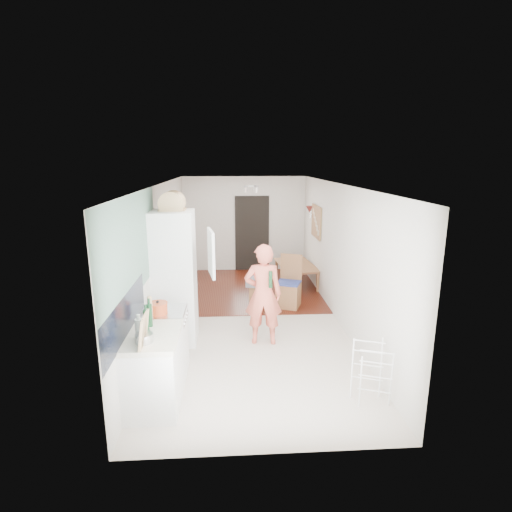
{
  "coord_description": "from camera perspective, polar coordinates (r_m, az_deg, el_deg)",
  "views": [
    {
      "loc": [
        -0.35,
        -6.95,
        2.91
      ],
      "look_at": [
        0.1,
        0.2,
        1.18
      ],
      "focal_mm": 28.0,
      "sensor_mm": 36.0,
      "label": 1
    }
  ],
  "objects": [
    {
      "name": "bottle_c",
      "position": [
        4.83,
        -16.34,
        -9.91
      ],
      "size": [
        0.12,
        0.12,
        0.23
      ],
      "primitive_type": "cylinder",
      "rotation": [
        0.0,
        0.0,
        0.3
      ],
      "color": "silver",
      "rests_on": "worktop"
    },
    {
      "name": "wall_sconce",
      "position": [
        9.76,
        7.65,
        6.63
      ],
      "size": [
        0.18,
        0.18,
        0.16
      ],
      "primitive_type": "cone",
      "color": "maroon",
      "rests_on": "room_shell"
    },
    {
      "name": "fridge_housing",
      "position": [
        6.51,
        -11.57,
        -3.11
      ],
      "size": [
        0.66,
        0.66,
        2.15
      ],
      "primitive_type": "cube",
      "color": "white",
      "rests_on": "room_shell"
    },
    {
      "name": "fridge_interior",
      "position": [
        6.35,
        -9.01,
        1.02
      ],
      "size": [
        0.02,
        0.52,
        0.66
      ],
      "primitive_type": "cube",
      "color": "white",
      "rests_on": "room_shell"
    },
    {
      "name": "base_cabinet",
      "position": [
        5.14,
        -14.28,
        -15.74
      ],
      "size": [
        0.6,
        0.9,
        0.86
      ],
      "primitive_type": "cube",
      "color": "white",
      "rests_on": "room_shell"
    },
    {
      "name": "floor",
      "position": [
        7.55,
        -0.65,
        -9.12
      ],
      "size": [
        3.2,
        7.0,
        0.01
      ],
      "primitive_type": "cube",
      "color": "#C1B3A2",
      "rests_on": "ground"
    },
    {
      "name": "held_bottle",
      "position": [
        6.16,
        2.08,
        -3.36
      ],
      "size": [
        0.06,
        0.06,
        0.26
      ],
      "primitive_type": "cylinder",
      "color": "#143B1D",
      "rests_on": "person"
    },
    {
      "name": "person",
      "position": [
        6.34,
        1.03,
        -4.25
      ],
      "size": [
        0.75,
        0.52,
        1.95
      ],
      "primitive_type": "imported",
      "rotation": [
        0.0,
        0.0,
        3.06
      ],
      "color": "#E46551",
      "rests_on": "floor"
    },
    {
      "name": "wood_floor_overlay",
      "position": [
        9.28,
        -1.25,
        -4.67
      ],
      "size": [
        3.2,
        3.3,
        0.01
      ],
      "primitive_type": "cube",
      "color": "#4F2111",
      "rests_on": "room_shell"
    },
    {
      "name": "stool",
      "position": [
        8.26,
        0.17,
        -5.5
      ],
      "size": [
        0.35,
        0.35,
        0.42
      ],
      "primitive_type": null,
      "rotation": [
        0.0,
        0.0,
        -0.09
      ],
      "color": "brown",
      "rests_on": "floor"
    },
    {
      "name": "bottle_b",
      "position": [
        5.1,
        -14.95,
        -8.19
      ],
      "size": [
        0.08,
        0.08,
        0.29
      ],
      "primitive_type": "cylinder",
      "rotation": [
        0.0,
        0.0,
        -0.16
      ],
      "color": "#143B1D",
      "rests_on": "worktop"
    },
    {
      "name": "chopping_boards",
      "position": [
        4.57,
        -15.76,
        -10.2
      ],
      "size": [
        0.09,
        0.28,
        0.38
      ],
      "primitive_type": null,
      "rotation": [
        0.0,
        0.0,
        0.17
      ],
      "color": "tan",
      "rests_on": "worktop"
    },
    {
      "name": "pepper_mill_back",
      "position": [
        5.39,
        -14.85,
        -7.41
      ],
      "size": [
        0.07,
        0.07,
        0.21
      ],
      "primitive_type": "cylinder",
      "rotation": [
        0.0,
        0.0,
        -0.27
      ],
      "color": "tan",
      "rests_on": "worktop"
    },
    {
      "name": "fridge_door",
      "position": [
        6.04,
        -6.43,
        0.45
      ],
      "size": [
        0.14,
        0.56,
        0.7
      ],
      "primitive_type": "cube",
      "rotation": [
        0.0,
        0.0,
        -1.4
      ],
      "color": "white",
      "rests_on": "room_shell"
    },
    {
      "name": "dining_table",
      "position": [
        9.58,
        5.87,
        -2.85
      ],
      "size": [
        0.81,
        1.29,
        0.43
      ],
      "primitive_type": "imported",
      "rotation": [
        0.0,
        0.0,
        1.68
      ],
      "color": "brown",
      "rests_on": "floor"
    },
    {
      "name": "room_shell",
      "position": [
        7.16,
        -0.68,
        0.15
      ],
      "size": [
        3.2,
        7.0,
        2.5
      ],
      "primitive_type": null,
      "color": "silver",
      "rests_on": "ground"
    },
    {
      "name": "dining_chair",
      "position": [
        8.04,
        4.68,
        -3.72
      ],
      "size": [
        0.58,
        0.58,
        1.06
      ],
      "primitive_type": null,
      "rotation": [
        0.0,
        0.0,
        -0.38
      ],
      "color": "brown",
      "rests_on": "floor"
    },
    {
      "name": "red_casserole",
      "position": [
        5.49,
        -13.84,
        -7.26
      ],
      "size": [
        0.28,
        0.28,
        0.15
      ],
      "primitive_type": "cylinder",
      "rotation": [
        0.0,
        0.0,
        -0.09
      ],
      "color": "#C8461F",
      "rests_on": "cooker_top"
    },
    {
      "name": "bread_bin",
      "position": [
        6.37,
        -11.87,
        7.38
      ],
      "size": [
        0.43,
        0.41,
        0.21
      ],
      "primitive_type": null,
      "rotation": [
        0.0,
        0.0,
        -0.07
      ],
      "color": "tan",
      "rests_on": "fridge_housing"
    },
    {
      "name": "steel_pan",
      "position": [
        4.73,
        -15.66,
        -11.21
      ],
      "size": [
        0.24,
        0.24,
        0.1
      ],
      "primitive_type": "cylinder",
      "rotation": [
        0.0,
        0.0,
        -0.21
      ],
      "color": "#BDBDBF",
      "rests_on": "worktop"
    },
    {
      "name": "pinboard_frame",
      "position": [
        9.16,
        8.55,
        4.88
      ],
      "size": [
        0.0,
        0.94,
        0.74
      ],
      "primitive_type": "cube",
      "color": "brown",
      "rests_on": "room_shell"
    },
    {
      "name": "range_cooker",
      "position": [
        5.79,
        -12.94,
        -12.05
      ],
      "size": [
        0.6,
        0.6,
        0.88
      ],
      "primitive_type": "cube",
      "color": "white",
      "rests_on": "room_shell"
    },
    {
      "name": "worktop",
      "position": [
        4.94,
        -14.6,
        -11.07
      ],
      "size": [
        0.62,
        0.92,
        0.06
      ],
      "primitive_type": "cube",
      "color": "white",
      "rests_on": "room_shell"
    },
    {
      "name": "tile_splashback",
      "position": [
        4.9,
        -18.09,
        -8.21
      ],
      "size": [
        0.02,
        1.9,
        0.5
      ],
      "primitive_type": "cube",
      "color": "black",
      "rests_on": "room_shell"
    },
    {
      "name": "pinboard",
      "position": [
        9.16,
        8.64,
        4.88
      ],
      "size": [
        0.03,
        0.9,
        0.7
      ],
      "primitive_type": "cube",
      "color": "tan",
      "rests_on": "room_shell"
    },
    {
      "name": "cooker_top",
      "position": [
        5.61,
        -13.19,
        -7.81
      ],
      "size": [
        0.6,
        0.6,
        0.04
      ],
      "primitive_type": "cube",
      "color": "#BDBDBF",
      "rests_on": "room_shell"
    },
    {
      "name": "pepper_mill_front",
      "position": [
        5.39,
        -14.9,
        -7.31
      ],
      "size": [
        0.08,
        0.08,
        0.23
      ],
      "primitive_type": "cylinder",
      "rotation": [
        0.0,
        0.0,
        0.25
      ],
      "color": "tan",
      "rests_on": "worktop"
    },
    {
      "name": "doorway_recess",
      "position": [
        10.62,
        -0.57,
        3.21
      ],
      "size": [
        0.9,
        0.04,
        2.0
      ],
      "primitive_type": "cube",
      "color": "black",
      "rests_on": "room_shell"
    },
    {
      "name": "drying_rack",
      "position": [
        5.25,
        16.12,
        -15.86
      ],
      "size": [
        0.48,
        0.46,
        0.76
      ],
      "primitive_type": null,
      "rotation": [
        0.0,
        0.0,
        -0.35
      ],
      "color": "white",
      "rests_on": "floor"
    },
    {
      "name": "grey_drape",
      "position": [
        8.14,
        0.14,
        -3.53
      ],
      "size": [
        0.48,
        0.48,
        0.19
      ],
      "primitive_type": "cube",
      "rotation": [
        0.0,
        0.0,
        -0.17
      ],
      "color": "slate",
      "rests_on": "stool"
    },
    {
      "name": "bottle_a",
      "position": [
        4.98,
        -15.4,
        -8.88
      ],
      "size": [
        0.07,
        0.07,
        0.27
      ],
      "primitive_type": "cylinder",
      "rotation": [
        0.0,
        0.0,
        -0.06
      ],
      "color": "#143B1D",
      "rests_on": "worktop"
    },
    {
      "name": "sage_wall_panel",
      "position": [
        5.22,
        -17.24,
        1.2
      ],
      "size": [
        0.02,
        3.0,
        1.3
      ],
      "primitive_type": "cube",
      "color": "slate",
      "rests_on": "room_shell"
    }
  ]
}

